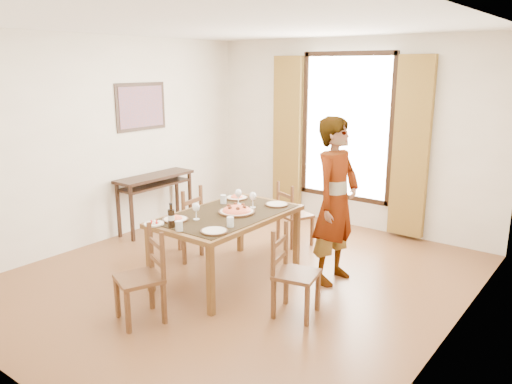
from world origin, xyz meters
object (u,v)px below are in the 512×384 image
Objects in this scene: console_table at (155,183)px; dining_table at (227,219)px; man at (336,201)px; pasta_platter at (237,209)px.

console_table reaches higher than dining_table.
dining_table is 1.19m from man.
pasta_platter reaches higher than console_table.
man is 1.07m from pasta_platter.
man is 4.51× the size of pasta_platter.
man reaches higher than dining_table.
man reaches higher than console_table.
dining_table is 0.16m from pasta_platter.
man is (0.95, 0.68, 0.21)m from dining_table.
console_table is 2.07m from dining_table.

